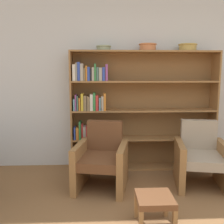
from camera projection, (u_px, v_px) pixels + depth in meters
name	position (u px, v px, depth m)	size (l,w,h in m)	color
wall_back	(144.00, 80.00, 3.97)	(12.00, 0.06, 2.75)	silver
bookshelf	(130.00, 111.00, 3.86)	(2.23, 0.30, 1.82)	olive
bowl_copper	(104.00, 48.00, 3.68)	(0.23, 0.23, 0.07)	gray
bowl_terracotta	(148.00, 47.00, 3.70)	(0.26, 0.26, 0.10)	#C67547
bowl_brass	(188.00, 47.00, 3.73)	(0.28, 0.28, 0.10)	tan
armchair_leather	(102.00, 159.00, 3.27)	(0.76, 0.79, 0.84)	olive
armchair_cushioned	(201.00, 158.00, 3.33)	(0.76, 0.79, 0.84)	olive
footstool	(155.00, 202.00, 2.42)	(0.35, 0.35, 0.31)	olive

